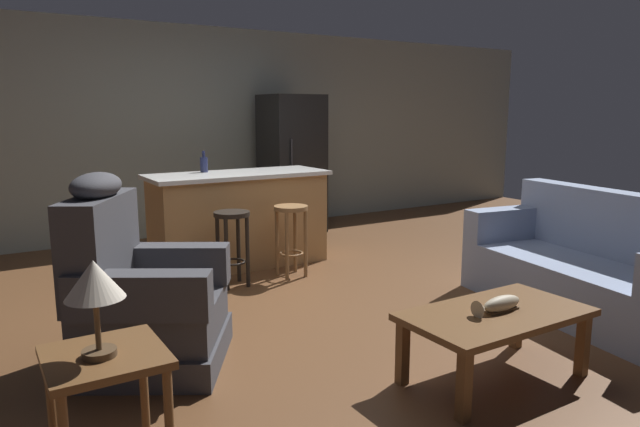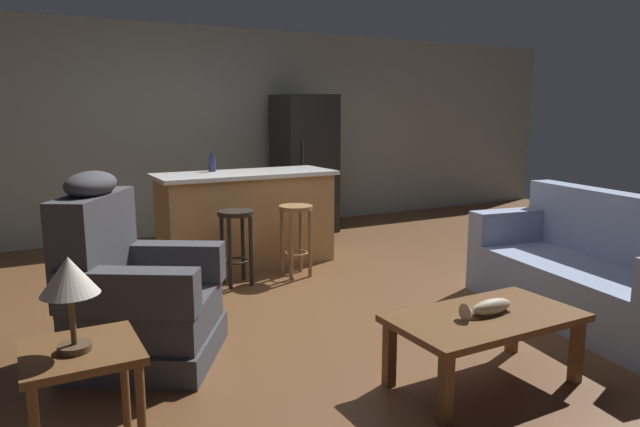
% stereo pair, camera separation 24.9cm
% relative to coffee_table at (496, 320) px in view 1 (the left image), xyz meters
% --- Properties ---
extents(ground_plane, '(12.00, 12.00, 0.00)m').
position_rel_coffee_table_xyz_m(ground_plane, '(-0.23, 1.78, -0.36)').
color(ground_plane, brown).
extents(back_wall, '(12.00, 0.05, 2.60)m').
position_rel_coffee_table_xyz_m(back_wall, '(-0.23, 4.90, 0.94)').
color(back_wall, '#939E93').
rests_on(back_wall, ground_plane).
extents(coffee_table, '(1.10, 0.60, 0.42)m').
position_rel_coffee_table_xyz_m(coffee_table, '(0.00, 0.00, 0.00)').
color(coffee_table, brown).
rests_on(coffee_table, ground_plane).
extents(fish_figurine, '(0.34, 0.10, 0.10)m').
position_rel_coffee_table_xyz_m(fish_figurine, '(-0.00, -0.01, 0.10)').
color(fish_figurine, '#4C3823').
rests_on(fish_figurine, coffee_table).
extents(couch, '(1.12, 2.01, 0.94)m').
position_rel_coffee_table_xyz_m(couch, '(1.51, 0.41, -0.02)').
color(couch, '#8493B2').
rests_on(couch, ground_plane).
extents(recliner_near_lamp, '(1.15, 1.15, 1.20)m').
position_rel_coffee_table_xyz_m(recliner_near_lamp, '(-1.69, 1.31, 0.06)').
color(recliner_near_lamp, '#3D3D42').
rests_on(recliner_near_lamp, ground_plane).
extents(end_table, '(0.48, 0.48, 0.56)m').
position_rel_coffee_table_xyz_m(end_table, '(-2.10, 0.25, 0.10)').
color(end_table, brown).
rests_on(end_table, ground_plane).
extents(table_lamp, '(0.24, 0.24, 0.41)m').
position_rel_coffee_table_xyz_m(table_lamp, '(-2.13, 0.23, 0.50)').
color(table_lamp, '#4C3823').
rests_on(table_lamp, end_table).
extents(kitchen_island, '(1.80, 0.70, 0.95)m').
position_rel_coffee_table_xyz_m(kitchen_island, '(-0.23, 3.13, 0.11)').
color(kitchen_island, '#AD7F4C').
rests_on(kitchen_island, ground_plane).
extents(bar_stool_left, '(0.32, 0.32, 0.68)m').
position_rel_coffee_table_xyz_m(bar_stool_left, '(-0.57, 2.50, 0.11)').
color(bar_stool_left, black).
rests_on(bar_stool_left, ground_plane).
extents(bar_stool_right, '(0.32, 0.32, 0.68)m').
position_rel_coffee_table_xyz_m(bar_stool_right, '(0.03, 2.50, 0.11)').
color(bar_stool_right, olive).
rests_on(bar_stool_right, ground_plane).
extents(refrigerator, '(0.70, 0.69, 1.76)m').
position_rel_coffee_table_xyz_m(refrigerator, '(1.05, 4.33, 0.52)').
color(refrigerator, black).
rests_on(refrigerator, ground_plane).
extents(bottle_tall_green, '(0.08, 0.08, 0.21)m').
position_rel_coffee_table_xyz_m(bottle_tall_green, '(-0.50, 3.35, 0.67)').
color(bottle_tall_green, '#23284C').
rests_on(bottle_tall_green, kitchen_island).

